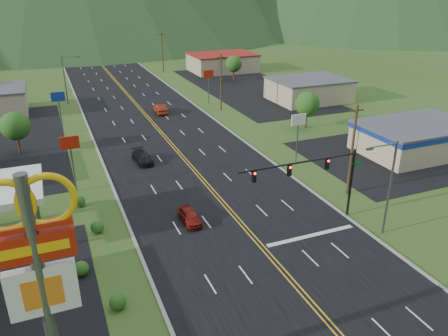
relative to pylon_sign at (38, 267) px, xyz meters
name	(u,v)px	position (x,y,z in m)	size (l,w,h in m)	color
pylon_sign	(38,267)	(0.00, 0.00, 0.00)	(4.32, 0.60, 14.00)	#59595E
traffic_signal	(317,172)	(23.48, 12.00, -3.97)	(13.10, 0.43, 7.00)	black
streetlight_east	(388,182)	(28.18, 8.00, -4.12)	(3.28, 0.25, 9.00)	#59595E
streetlight_west	(66,77)	(5.32, 68.00, -4.12)	(3.28, 0.25, 9.00)	#59595E
building_east_near	(417,136)	(47.00, 23.00, -7.03)	(15.40, 10.40, 4.10)	#C3B087
building_east_mid	(309,90)	(49.00, 53.00, -7.14)	(14.40, 11.40, 4.30)	#C3B087
building_east_far	(222,62)	(45.00, 88.00, -7.04)	(16.40, 12.40, 4.50)	#C3B087
pole_sign_west_a	(70,148)	(3.00, 28.00, -4.25)	(2.00, 0.18, 6.40)	#59595E
pole_sign_west_b	(59,101)	(3.00, 50.00, -4.25)	(2.00, 0.18, 6.40)	#59595E
pole_sign_east_a	(298,125)	(30.00, 26.00, -4.25)	(2.00, 0.18, 6.40)	#59595E
pole_sign_east_b	(209,77)	(30.00, 58.00, -4.25)	(2.00, 0.18, 6.40)	#59595E
tree_west_a	(15,126)	(-3.00, 43.00, -5.41)	(3.84, 3.84, 5.82)	#382314
tree_east_a	(307,104)	(39.00, 38.00, -5.41)	(3.84, 3.84, 5.82)	#382314
tree_east_b	(234,64)	(43.00, 76.00, -5.41)	(3.84, 3.84, 5.82)	#382314
utility_pole_a	(352,150)	(30.50, 16.00, -4.17)	(1.60, 0.28, 10.00)	#382314
utility_pole_b	(221,82)	(30.50, 53.00, -4.17)	(1.60, 0.28, 10.00)	#382314
utility_pole_c	(162,52)	(30.50, 93.00, -4.17)	(1.60, 0.28, 10.00)	#382314
utility_pole_d	(131,36)	(30.50, 133.00, -4.17)	(1.60, 0.28, 10.00)	#382314
car_red_near	(190,216)	(12.51, 16.57, -8.64)	(1.57, 3.89, 1.33)	maroon
car_dark_mid	(142,158)	(11.69, 33.46, -8.63)	(1.87, 4.60, 1.33)	black
car_red_far	(160,109)	(19.71, 55.02, -8.50)	(1.70, 4.86, 1.60)	maroon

